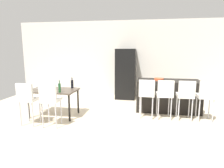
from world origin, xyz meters
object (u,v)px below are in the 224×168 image
refrigerator (126,74)px  wine_glass_middle (37,84)px  kitchen_island (168,95)px  wine_bottle_inner (72,84)px  bar_chair_middle (165,93)px  dining_chair_far (50,98)px  bar_chair_left (147,93)px  dining_chair_near (28,97)px  dining_table (54,92)px  wine_bottle_left (60,88)px  bar_chair_right (186,94)px  wine_glass_right (44,85)px  fruit_bowl (159,79)px  bar_chair_far (206,95)px

refrigerator → wine_glass_middle: bearing=-135.3°
kitchen_island → wine_bottle_inner: (-2.71, -0.75, 0.40)m
wine_glass_middle → bar_chair_middle: bearing=2.6°
wine_glass_middle → dining_chair_far: bearing=-46.0°
bar_chair_left → bar_chair_middle: (0.46, 0.00, 0.00)m
dining_chair_near → refrigerator: size_ratio=0.57×
dining_table → wine_bottle_left: 0.48m
bar_chair_right → wine_glass_right: (-3.70, -0.32, 0.17)m
bar_chair_right → refrigerator: bearing=130.1°
bar_chair_right → dining_chair_near: (-3.76, -0.99, 0.00)m
bar_chair_right → fruit_bowl: 0.99m
dining_chair_far → wine_bottle_inner: size_ratio=3.45×
dining_chair_near → wine_glass_right: dining_chair_near is taller
wine_bottle_inner → dining_table: bearing=-146.3°
dining_chair_far → bar_chair_middle: bearing=20.3°
dining_table → wine_bottle_inner: (0.43, 0.29, 0.20)m
dining_table → bar_chair_middle: bearing=4.7°
bar_chair_far → wine_bottle_left: 3.69m
fruit_bowl → wine_bottle_left: bearing=-153.6°
bar_chair_left → dining_chair_near: size_ratio=1.00×
dining_table → wine_bottle_inner: size_ratio=4.15×
wine_bottle_inner → wine_glass_right: bearing=-150.8°
dining_table → dining_chair_near: bearing=-110.8°
kitchen_island → dining_table: size_ratio=1.44×
bar_chair_middle → bar_chair_left: bearing=-180.0°
fruit_bowl → bar_chair_far: bearing=-32.6°
bar_chair_far → wine_glass_middle: bar_chair_far is taller
fruit_bowl → dining_chair_far: bearing=-146.3°
dining_chair_near → wine_bottle_left: bearing=36.6°
wine_bottle_left → bar_chair_far: bearing=8.4°
bar_chair_middle → wine_bottle_inner: 2.54m
dining_chair_far → wine_bottle_left: size_ratio=3.25×
wine_bottle_left → dining_chair_far: bearing=-94.4°
wine_glass_middle → fruit_bowl: bearing=14.6°
dining_chair_far → dining_table: bearing=111.0°
dining_chair_far → fruit_bowl: size_ratio=3.81×
dining_table → bar_chair_far: bearing=3.5°
bar_chair_right → dining_chair_near: size_ratio=1.00×
refrigerator → dining_chair_near: bearing=-123.4°
wine_glass_middle → bar_chair_right: bearing=2.3°
dining_chair_near → dining_chair_far: size_ratio=1.00×
bar_chair_right → wine_bottle_inner: 3.05m
dining_table → bar_chair_right: bearing=4.0°
refrigerator → kitchen_island: bearing=-42.5°
dining_chair_far → refrigerator: size_ratio=0.57×
dining_table → wine_glass_middle: wine_glass_middle is taller
wine_bottle_inner → wine_glass_middle: size_ratio=1.75×
wine_glass_middle → fruit_bowl: 3.48m
bar_chair_middle → fruit_bowl: 0.77m
bar_chair_left → dining_chair_near: (-2.79, -0.99, 0.00)m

